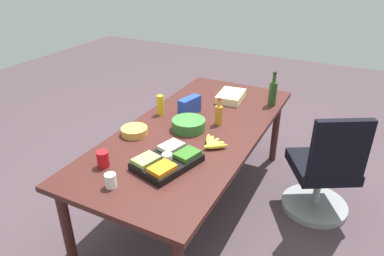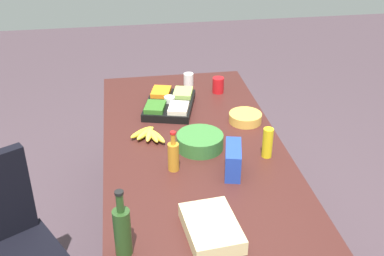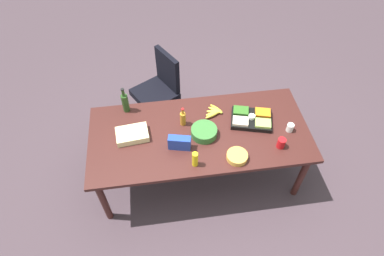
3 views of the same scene
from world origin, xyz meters
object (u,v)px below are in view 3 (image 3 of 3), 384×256
at_px(office_chair, 159,96).
at_px(veggie_tray, 251,119).
at_px(conference_table, 199,137).
at_px(sheet_cake, 132,134).
at_px(salad_bowl, 204,132).
at_px(mustard_bottle, 195,159).
at_px(red_solo_cup, 281,143).
at_px(chip_bag_blue, 180,143).
at_px(paper_cup, 290,128).
at_px(dressing_bottle, 183,118).
at_px(banana_bunch, 214,112).
at_px(chip_bowl, 237,156).
at_px(wine_bottle, 125,102).

xyz_separation_m(office_chair, veggie_tray, (-0.94, 0.92, 0.42)).
distance_m(conference_table, sheet_cake, 0.69).
relative_size(salad_bowl, mustard_bottle, 1.53).
distance_m(red_solo_cup, mustard_bottle, 0.88).
bearing_deg(veggie_tray, chip_bag_blue, 17.02).
height_order(veggie_tray, paper_cup, paper_cup).
height_order(office_chair, mustard_bottle, office_chair).
bearing_deg(salad_bowl, sheet_cake, -5.85).
relative_size(veggie_tray, dressing_bottle, 2.11).
bearing_deg(banana_bunch, chip_bowl, 100.17).
bearing_deg(dressing_bottle, paper_cup, 167.32).
relative_size(banana_bunch, wine_bottle, 0.68).
bearing_deg(conference_table, banana_bunch, -128.94).
bearing_deg(chip_bowl, wine_bottle, -37.00).
distance_m(salad_bowl, banana_bunch, 0.32).
bearing_deg(chip_bowl, office_chair, -63.31).
bearing_deg(mustard_bottle, banana_bunch, -115.76).
bearing_deg(wine_bottle, sheet_cake, 98.18).
xyz_separation_m(office_chair, banana_bunch, (-0.58, 0.75, 0.41)).
xyz_separation_m(red_solo_cup, chip_bag_blue, (0.99, -0.13, 0.02)).
bearing_deg(salad_bowl, veggie_tray, -167.87).
distance_m(salad_bowl, veggie_tray, 0.54).
height_order(sheet_cake, wine_bottle, wine_bottle).
height_order(chip_bowl, veggie_tray, veggie_tray).
height_order(conference_table, chip_bowl, chip_bowl).
distance_m(chip_bowl, paper_cup, 0.67).
xyz_separation_m(chip_bag_blue, sheet_cake, (0.46, -0.20, -0.04)).
xyz_separation_m(banana_bunch, paper_cup, (-0.73, 0.34, 0.02)).
xyz_separation_m(dressing_bottle, paper_cup, (-1.08, 0.24, -0.04)).
xyz_separation_m(sheet_cake, mustard_bottle, (-0.58, 0.42, 0.05)).
distance_m(red_solo_cup, paper_cup, 0.24).
distance_m(chip_bowl, banana_bunch, 0.62).
height_order(conference_table, mustard_bottle, mustard_bottle).
relative_size(office_chair, chip_bowl, 4.74).
bearing_deg(red_solo_cup, banana_bunch, -43.00).
height_order(sheet_cake, veggie_tray, veggie_tray).
bearing_deg(chip_bowl, veggie_tray, -119.99).
distance_m(chip_bag_blue, banana_bunch, 0.59).
xyz_separation_m(office_chair, salad_bowl, (-0.42, 1.03, 0.43)).
xyz_separation_m(conference_table, sheet_cake, (0.68, -0.04, 0.10)).
height_order(chip_bag_blue, chip_bowl, chip_bag_blue).
bearing_deg(sheet_cake, veggie_tray, -178.24).
bearing_deg(sheet_cake, office_chair, -107.71).
distance_m(conference_table, chip_bowl, 0.49).
bearing_deg(mustard_bottle, chip_bowl, -177.81).
relative_size(office_chair, banana_bunch, 4.48).
relative_size(salad_bowl, veggie_tray, 0.55).
height_order(chip_bag_blue, banana_bunch, chip_bag_blue).
bearing_deg(sheet_cake, conference_table, 176.32).
bearing_deg(paper_cup, mustard_bottle, 15.33).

